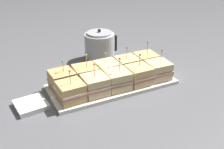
{
  "coord_description": "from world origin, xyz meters",
  "views": [
    {
      "loc": [
        -0.58,
        -1.15,
        0.72
      ],
      "look_at": [
        0.0,
        0.0,
        0.07
      ],
      "focal_mm": 45.0,
      "sensor_mm": 36.0,
      "label": 1
    }
  ],
  "objects_px": {
    "sandwich_front_right": "(139,75)",
    "kettle_steel": "(100,46)",
    "sandwich_front_center": "(117,80)",
    "sandwich_back_center": "(107,70)",
    "sandwich_front_left": "(95,85)",
    "sandwich_front_far_left": "(71,92)",
    "napkin_stack": "(31,105)",
    "sandwich_back_far_right": "(146,62)",
    "sandwich_front_far_right": "(158,70)",
    "serving_platter": "(112,84)",
    "sandwich_back_right": "(127,66)",
    "sandwich_back_far_left": "(62,80)",
    "sandwich_back_left": "(85,75)"
  },
  "relations": [
    {
      "from": "sandwich_front_right",
      "to": "kettle_steel",
      "type": "bearing_deg",
      "value": 95.08
    },
    {
      "from": "sandwich_front_center",
      "to": "sandwich_back_center",
      "type": "bearing_deg",
      "value": 89.85
    },
    {
      "from": "sandwich_front_left",
      "to": "sandwich_back_center",
      "type": "relative_size",
      "value": 1.02
    },
    {
      "from": "sandwich_front_far_left",
      "to": "kettle_steel",
      "type": "relative_size",
      "value": 0.76
    },
    {
      "from": "sandwich_front_left",
      "to": "sandwich_front_right",
      "type": "bearing_deg",
      "value": -0.7
    },
    {
      "from": "napkin_stack",
      "to": "sandwich_back_far_right",
      "type": "bearing_deg",
      "value": 6.33
    },
    {
      "from": "sandwich_front_far_right",
      "to": "sandwich_front_center",
      "type": "bearing_deg",
      "value": -179.84
    },
    {
      "from": "serving_platter",
      "to": "sandwich_back_right",
      "type": "xyz_separation_m",
      "value": [
        0.12,
        0.06,
        0.06
      ]
    },
    {
      "from": "sandwich_front_left",
      "to": "kettle_steel",
      "type": "relative_size",
      "value": 0.77
    },
    {
      "from": "sandwich_front_right",
      "to": "napkin_stack",
      "type": "xyz_separation_m",
      "value": [
        -0.55,
        0.05,
        -0.05
      ]
    },
    {
      "from": "sandwich_back_far_left",
      "to": "sandwich_back_far_right",
      "type": "distance_m",
      "value": 0.5
    },
    {
      "from": "sandwich_back_center",
      "to": "napkin_stack",
      "type": "distance_m",
      "value": 0.43
    },
    {
      "from": "sandwich_back_right",
      "to": "napkin_stack",
      "type": "relative_size",
      "value": 1.04
    },
    {
      "from": "sandwich_front_left",
      "to": "sandwich_back_far_right",
      "type": "xyz_separation_m",
      "value": [
        0.37,
        0.12,
        0.0
      ]
    },
    {
      "from": "sandwich_front_far_left",
      "to": "sandwich_back_left",
      "type": "height_order",
      "value": "sandwich_back_left"
    },
    {
      "from": "sandwich_front_left",
      "to": "napkin_stack",
      "type": "relative_size",
      "value": 1.05
    },
    {
      "from": "serving_platter",
      "to": "sandwich_back_far_left",
      "type": "height_order",
      "value": "sandwich_back_far_left"
    },
    {
      "from": "sandwich_front_far_left",
      "to": "sandwich_front_right",
      "type": "relative_size",
      "value": 0.98
    },
    {
      "from": "sandwich_front_left",
      "to": "sandwich_front_center",
      "type": "bearing_deg",
      "value": -0.23
    },
    {
      "from": "sandwich_front_far_left",
      "to": "sandwich_back_right",
      "type": "bearing_deg",
      "value": 18.61
    },
    {
      "from": "sandwich_front_far_right",
      "to": "napkin_stack",
      "type": "distance_m",
      "value": 0.67
    },
    {
      "from": "serving_platter",
      "to": "sandwich_front_far_right",
      "type": "bearing_deg",
      "value": -13.77
    },
    {
      "from": "serving_platter",
      "to": "sandwich_back_far_left",
      "type": "bearing_deg",
      "value": 166.37
    },
    {
      "from": "sandwich_back_right",
      "to": "kettle_steel",
      "type": "relative_size",
      "value": 0.76
    },
    {
      "from": "sandwich_front_left",
      "to": "sandwich_back_right",
      "type": "distance_m",
      "value": 0.28
    },
    {
      "from": "sandwich_front_far_right",
      "to": "sandwich_back_center",
      "type": "distance_m",
      "value": 0.27
    },
    {
      "from": "sandwich_back_center",
      "to": "kettle_steel",
      "type": "height_order",
      "value": "kettle_steel"
    },
    {
      "from": "sandwich_front_left",
      "to": "sandwich_front_far_right",
      "type": "distance_m",
      "value": 0.37
    },
    {
      "from": "sandwich_front_center",
      "to": "sandwich_back_left",
      "type": "distance_m",
      "value": 0.17
    },
    {
      "from": "sandwich_back_far_left",
      "to": "kettle_steel",
      "type": "height_order",
      "value": "kettle_steel"
    },
    {
      "from": "sandwich_front_right",
      "to": "sandwich_front_far_right",
      "type": "bearing_deg",
      "value": 1.5
    },
    {
      "from": "sandwich_back_far_left",
      "to": "sandwich_back_right",
      "type": "height_order",
      "value": "sandwich_back_right"
    },
    {
      "from": "sandwich_back_center",
      "to": "sandwich_back_right",
      "type": "xyz_separation_m",
      "value": [
        0.13,
        0.0,
        0.0
      ]
    },
    {
      "from": "sandwich_front_far_left",
      "to": "sandwich_back_far_right",
      "type": "xyz_separation_m",
      "value": [
        0.49,
        0.13,
        0.0
      ]
    },
    {
      "from": "sandwich_back_far_right",
      "to": "sandwich_back_left",
      "type": "bearing_deg",
      "value": -179.88
    },
    {
      "from": "sandwich_front_far_left",
      "to": "sandwich_back_right",
      "type": "height_order",
      "value": "same"
    },
    {
      "from": "sandwich_front_far_left",
      "to": "sandwich_front_left",
      "type": "relative_size",
      "value": 0.99
    },
    {
      "from": "sandwich_front_right",
      "to": "sandwich_back_center",
      "type": "height_order",
      "value": "sandwich_front_right"
    },
    {
      "from": "sandwich_front_right",
      "to": "sandwich_back_left",
      "type": "distance_m",
      "value": 0.28
    },
    {
      "from": "serving_platter",
      "to": "kettle_steel",
      "type": "bearing_deg",
      "value": 75.78
    },
    {
      "from": "kettle_steel",
      "to": "napkin_stack",
      "type": "distance_m",
      "value": 0.63
    },
    {
      "from": "serving_platter",
      "to": "sandwich_front_left",
      "type": "xyz_separation_m",
      "value": [
        -0.12,
        -0.06,
        0.06
      ]
    },
    {
      "from": "sandwich_front_left",
      "to": "sandwich_back_left",
      "type": "height_order",
      "value": "sandwich_back_left"
    },
    {
      "from": "sandwich_back_right",
      "to": "sandwich_back_left",
      "type": "bearing_deg",
      "value": 179.95
    },
    {
      "from": "sandwich_front_right",
      "to": "serving_platter",
      "type": "bearing_deg",
      "value": 152.81
    },
    {
      "from": "sandwich_front_center",
      "to": "sandwich_back_far_right",
      "type": "height_order",
      "value": "sandwich_front_center"
    },
    {
      "from": "serving_platter",
      "to": "sandwich_back_left",
      "type": "bearing_deg",
      "value": 153.29
    },
    {
      "from": "sandwich_back_far_left",
      "to": "sandwich_back_left",
      "type": "height_order",
      "value": "sandwich_back_left"
    },
    {
      "from": "sandwich_front_left",
      "to": "sandwich_back_left",
      "type": "relative_size",
      "value": 0.96
    },
    {
      "from": "sandwich_front_left",
      "to": "sandwich_back_left",
      "type": "distance_m",
      "value": 0.12
    }
  ]
}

